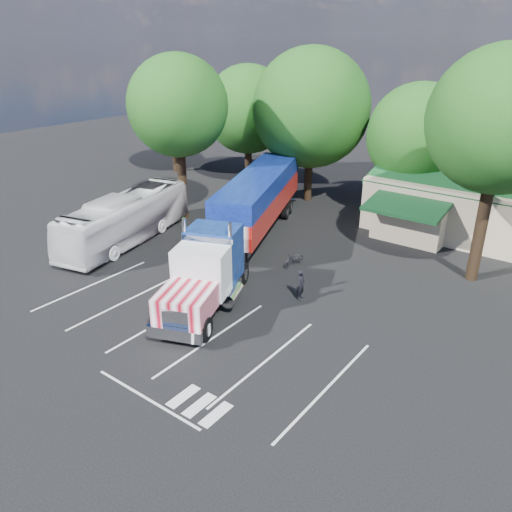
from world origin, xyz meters
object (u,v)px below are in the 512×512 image
Objects in this scene: woman at (301,285)px; bicycle at (294,259)px; tour_bus at (126,218)px; semi_truck at (248,212)px; silver_sedan at (503,244)px.

bicycle is at bearing 29.45° from woman.
bicycle is at bearing 3.66° from tour_bus.
semi_truck is at bearing 51.99° from woman.
woman reaches higher than silver_sedan.
tour_bus is at bearing -174.48° from semi_truck.
woman is (6.80, -3.94, -1.82)m from semi_truck.
tour_bus is 26.30m from silver_sedan.
silver_sedan is (14.30, 10.06, -2.09)m from semi_truck.
silver_sedan is (10.20, 10.47, 0.16)m from bicycle.
woman is 0.47× the size of silver_sedan.
semi_truck is at bearing -177.65° from bicycle.
silver_sedan is at bearing 53.74° from bicycle.
semi_truck reaches higher than tour_bus.
bicycle is 14.62m from silver_sedan.
woman is 4.47m from bicycle.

